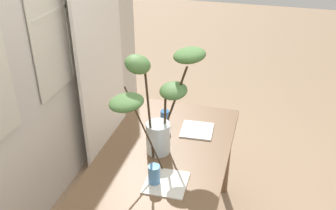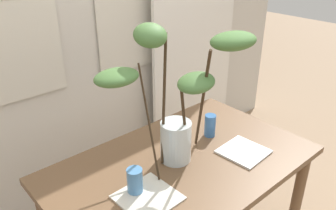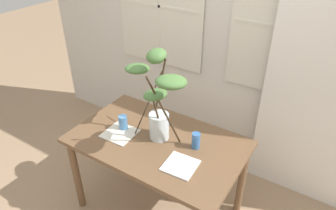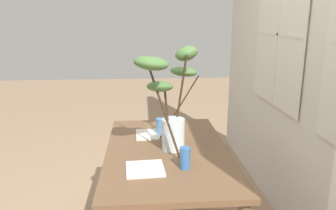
{
  "view_description": "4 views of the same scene",
  "coord_description": "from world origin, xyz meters",
  "px_view_note": "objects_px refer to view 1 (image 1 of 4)",
  "views": [
    {
      "loc": [
        -1.96,
        -0.57,
        2.27
      ],
      "look_at": [
        0.01,
        -0.02,
        1.12
      ],
      "focal_mm": 40.88,
      "sensor_mm": 36.0,
      "label": 1
    },
    {
      "loc": [
        -1.0,
        -1.02,
        1.81
      ],
      "look_at": [
        -0.06,
        0.04,
        1.1
      ],
      "focal_mm": 36.69,
      "sensor_mm": 36.0,
      "label": 2
    },
    {
      "loc": [
        1.08,
        -1.55,
        2.29
      ],
      "look_at": [
        0.06,
        0.05,
        1.09
      ],
      "focal_mm": 33.01,
      "sensor_mm": 36.0,
      "label": 3
    },
    {
      "loc": [
        2.08,
        -0.16,
        1.64
      ],
      "look_at": [
        0.05,
        0.0,
        1.1
      ],
      "focal_mm": 35.31,
      "sensor_mm": 36.0,
      "label": 4
    }
  ],
  "objects_px": {
    "dining_table": "(165,164)",
    "drinking_glass_blue_right": "(165,119)",
    "drinking_glass_blue_left": "(154,175)",
    "plate_square_right": "(197,130)",
    "plate_square_left": "(166,183)",
    "vase_with_branches": "(160,102)"
  },
  "relations": [
    {
      "from": "drinking_glass_blue_left",
      "to": "drinking_glass_blue_right",
      "type": "height_order",
      "value": "drinking_glass_blue_right"
    },
    {
      "from": "drinking_glass_blue_left",
      "to": "drinking_glass_blue_right",
      "type": "distance_m",
      "value": 0.62
    },
    {
      "from": "dining_table",
      "to": "drinking_glass_blue_left",
      "type": "relative_size",
      "value": 10.89
    },
    {
      "from": "drinking_glass_blue_right",
      "to": "plate_square_right",
      "type": "bearing_deg",
      "value": -88.57
    },
    {
      "from": "vase_with_branches",
      "to": "plate_square_left",
      "type": "relative_size",
      "value": 3.0
    },
    {
      "from": "dining_table",
      "to": "plate_square_right",
      "type": "height_order",
      "value": "plate_square_right"
    },
    {
      "from": "vase_with_branches",
      "to": "plate_square_right",
      "type": "bearing_deg",
      "value": -30.1
    },
    {
      "from": "drinking_glass_blue_left",
      "to": "drinking_glass_blue_right",
      "type": "bearing_deg",
      "value": 10.21
    },
    {
      "from": "drinking_glass_blue_right",
      "to": "plate_square_right",
      "type": "relative_size",
      "value": 0.58
    },
    {
      "from": "plate_square_left",
      "to": "drinking_glass_blue_right",
      "type": "bearing_deg",
      "value": 16.62
    },
    {
      "from": "plate_square_left",
      "to": "dining_table",
      "type": "bearing_deg",
      "value": 17.56
    },
    {
      "from": "drinking_glass_blue_left",
      "to": "plate_square_left",
      "type": "height_order",
      "value": "drinking_glass_blue_left"
    },
    {
      "from": "drinking_glass_blue_left",
      "to": "drinking_glass_blue_right",
      "type": "relative_size",
      "value": 0.95
    },
    {
      "from": "dining_table",
      "to": "drinking_glass_blue_right",
      "type": "height_order",
      "value": "drinking_glass_blue_right"
    },
    {
      "from": "vase_with_branches",
      "to": "plate_square_right",
      "type": "height_order",
      "value": "vase_with_branches"
    },
    {
      "from": "dining_table",
      "to": "plate_square_left",
      "type": "bearing_deg",
      "value": -162.44
    },
    {
      "from": "drinking_glass_blue_right",
      "to": "plate_square_left",
      "type": "bearing_deg",
      "value": -163.38
    },
    {
      "from": "plate_square_left",
      "to": "plate_square_right",
      "type": "height_order",
      "value": "plate_square_right"
    },
    {
      "from": "dining_table",
      "to": "drinking_glass_blue_right",
      "type": "xyz_separation_m",
      "value": [
        0.29,
        0.08,
        0.17
      ]
    },
    {
      "from": "drinking_glass_blue_right",
      "to": "plate_square_left",
      "type": "height_order",
      "value": "drinking_glass_blue_right"
    },
    {
      "from": "vase_with_branches",
      "to": "plate_square_left",
      "type": "bearing_deg",
      "value": -156.98
    },
    {
      "from": "plate_square_right",
      "to": "drinking_glass_blue_right",
      "type": "bearing_deg",
      "value": 91.43
    }
  ]
}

